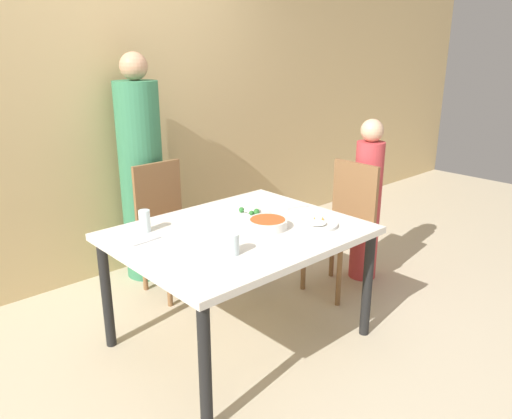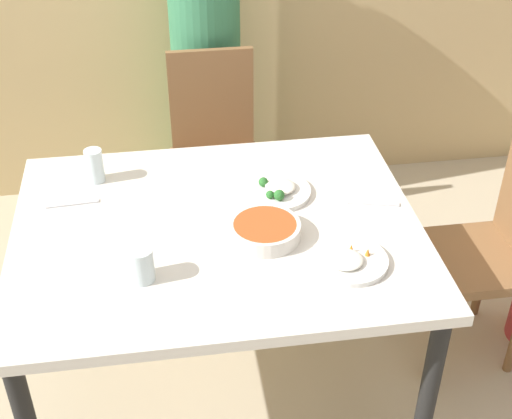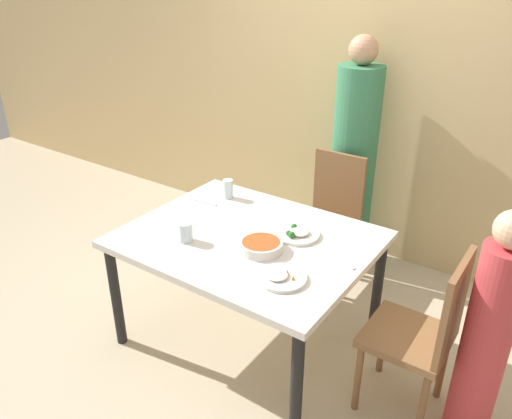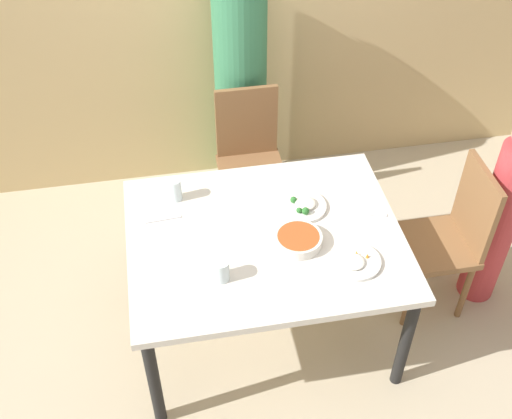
{
  "view_description": "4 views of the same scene",
  "coord_description": "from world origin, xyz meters",
  "px_view_note": "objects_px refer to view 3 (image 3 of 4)",
  "views": [
    {
      "loc": [
        -1.74,
        -2.05,
        1.74
      ],
      "look_at": [
        0.09,
        -0.05,
        0.84
      ],
      "focal_mm": 35.0,
      "sensor_mm": 36.0,
      "label": 1
    },
    {
      "loc": [
        -0.16,
        -1.92,
        2.12
      ],
      "look_at": [
        0.12,
        -0.07,
        0.83
      ],
      "focal_mm": 50.0,
      "sensor_mm": 36.0,
      "label": 2
    },
    {
      "loc": [
        1.44,
        -1.99,
        2.1
      ],
      "look_at": [
        -0.01,
        0.1,
        0.85
      ],
      "focal_mm": 35.0,
      "sensor_mm": 36.0,
      "label": 3
    },
    {
      "loc": [
        -0.44,
        -2.18,
        2.98
      ],
      "look_at": [
        -0.05,
        -0.04,
        0.94
      ],
      "focal_mm": 45.0,
      "sensor_mm": 36.0,
      "label": 4
    }
  ],
  "objects_px": {
    "person_child": "(486,340)",
    "plate_rice_adult": "(297,234)",
    "person_adult": "(353,164)",
    "chair_child_spot": "(423,332)",
    "glass_water_tall": "(228,189)",
    "chair_adult_spot": "(330,216)",
    "bowl_curry": "(261,246)"
  },
  "relations": [
    {
      "from": "chair_adult_spot",
      "to": "bowl_curry",
      "type": "relative_size",
      "value": 4.01
    },
    {
      "from": "plate_rice_adult",
      "to": "glass_water_tall",
      "type": "distance_m",
      "value": 0.66
    },
    {
      "from": "person_adult",
      "to": "plate_rice_adult",
      "type": "bearing_deg",
      "value": -81.84
    },
    {
      "from": "person_adult",
      "to": "glass_water_tall",
      "type": "height_order",
      "value": "person_adult"
    },
    {
      "from": "chair_adult_spot",
      "to": "bowl_curry",
      "type": "bearing_deg",
      "value": -85.78
    },
    {
      "from": "plate_rice_adult",
      "to": "glass_water_tall",
      "type": "height_order",
      "value": "glass_water_tall"
    },
    {
      "from": "chair_adult_spot",
      "to": "chair_child_spot",
      "type": "xyz_separation_m",
      "value": [
        0.94,
        -0.86,
        0.0
      ]
    },
    {
      "from": "person_adult",
      "to": "glass_water_tall",
      "type": "xyz_separation_m",
      "value": [
        -0.48,
        -0.87,
        -0.0
      ]
    },
    {
      "from": "person_adult",
      "to": "person_child",
      "type": "distance_m",
      "value": 1.71
    },
    {
      "from": "chair_adult_spot",
      "to": "plate_rice_adult",
      "type": "distance_m",
      "value": 0.77
    },
    {
      "from": "person_child",
      "to": "bowl_curry",
      "type": "bearing_deg",
      "value": -174.4
    },
    {
      "from": "person_adult",
      "to": "glass_water_tall",
      "type": "bearing_deg",
      "value": -119.26
    },
    {
      "from": "chair_adult_spot",
      "to": "person_child",
      "type": "distance_m",
      "value": 1.49
    },
    {
      "from": "person_child",
      "to": "bowl_curry",
      "type": "xyz_separation_m",
      "value": [
        -1.14,
        -0.11,
        0.16
      ]
    },
    {
      "from": "chair_child_spot",
      "to": "person_adult",
      "type": "relative_size",
      "value": 0.55
    },
    {
      "from": "chair_child_spot",
      "to": "plate_rice_adult",
      "type": "bearing_deg",
      "value": -99.61
    },
    {
      "from": "chair_adult_spot",
      "to": "person_child",
      "type": "relative_size",
      "value": 0.76
    },
    {
      "from": "chair_adult_spot",
      "to": "bowl_curry",
      "type": "distance_m",
      "value": 1.0
    },
    {
      "from": "chair_child_spot",
      "to": "plate_rice_adult",
      "type": "height_order",
      "value": "chair_child_spot"
    },
    {
      "from": "chair_child_spot",
      "to": "bowl_curry",
      "type": "bearing_deg",
      "value": -82.67
    },
    {
      "from": "chair_child_spot",
      "to": "person_child",
      "type": "distance_m",
      "value": 0.28
    },
    {
      "from": "plate_rice_adult",
      "to": "glass_water_tall",
      "type": "xyz_separation_m",
      "value": [
        -0.64,
        0.19,
        0.05
      ]
    },
    {
      "from": "plate_rice_adult",
      "to": "bowl_curry",
      "type": "bearing_deg",
      "value": -107.81
    },
    {
      "from": "chair_adult_spot",
      "to": "chair_child_spot",
      "type": "bearing_deg",
      "value": -42.19
    },
    {
      "from": "chair_child_spot",
      "to": "person_adult",
      "type": "xyz_separation_m",
      "value": [
        -0.94,
        1.19,
        0.28
      ]
    },
    {
      "from": "person_child",
      "to": "plate_rice_adult",
      "type": "bearing_deg",
      "value": 172.81
    },
    {
      "from": "person_adult",
      "to": "plate_rice_adult",
      "type": "relative_size",
      "value": 6.68
    },
    {
      "from": "person_adult",
      "to": "chair_child_spot",
      "type": "bearing_deg",
      "value": -51.47
    },
    {
      "from": "chair_adult_spot",
      "to": "person_adult",
      "type": "relative_size",
      "value": 0.55
    },
    {
      "from": "chair_adult_spot",
      "to": "glass_water_tall",
      "type": "bearing_deg",
      "value": -132.17
    },
    {
      "from": "person_adult",
      "to": "plate_rice_adult",
      "type": "xyz_separation_m",
      "value": [
        0.15,
        -1.05,
        -0.05
      ]
    },
    {
      "from": "glass_water_tall",
      "to": "person_adult",
      "type": "bearing_deg",
      "value": 60.74
    }
  ]
}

